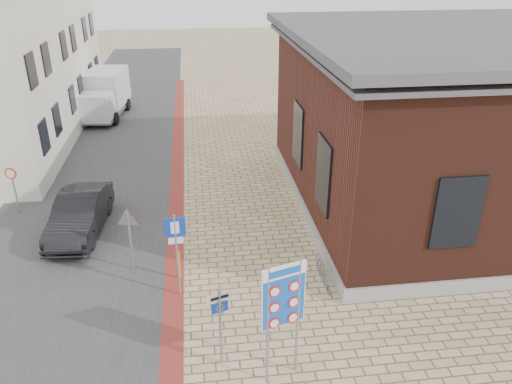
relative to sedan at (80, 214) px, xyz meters
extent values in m
plane|color=tan|center=(5.40, -6.28, -0.72)|extent=(120.00, 120.00, 0.00)
cube|color=#38383A|center=(-0.10, 8.72, -0.71)|extent=(7.00, 60.00, 0.02)
cube|color=maroon|center=(3.40, 3.72, -0.71)|extent=(0.60, 40.00, 0.02)
cube|color=gray|center=(14.40, 0.72, -0.47)|extent=(12.15, 12.15, 0.50)
cube|color=#461F16|center=(14.40, 0.72, 2.78)|extent=(12.00, 12.00, 6.00)
cube|color=#4C4B50|center=(14.40, 0.72, 5.93)|extent=(13.00, 13.00, 0.30)
cube|color=#4C4B50|center=(14.40, 0.72, 5.53)|extent=(12.70, 12.70, 0.15)
cube|color=black|center=(8.38, -2.28, 2.08)|extent=(0.12, 1.60, 2.40)
cube|color=black|center=(8.38, 1.72, 2.08)|extent=(0.12, 1.60, 2.40)
cube|color=black|center=(11.40, -5.30, 2.08)|extent=(1.40, 0.12, 2.20)
cube|color=black|center=(-2.08, 4.52, 1.48)|extent=(0.10, 1.10, 1.40)
cube|color=black|center=(-2.08, 6.92, 1.48)|extent=(0.10, 1.10, 1.40)
cube|color=black|center=(-2.08, 4.52, 4.28)|extent=(0.10, 1.10, 1.40)
cube|color=black|center=(-2.08, 6.92, 4.28)|extent=(0.10, 1.10, 1.40)
cube|color=silver|center=(-5.60, 11.72, 3.68)|extent=(7.00, 6.00, 8.80)
cube|color=black|center=(-2.08, 10.52, 1.48)|extent=(0.10, 1.10, 1.40)
cube|color=black|center=(-2.08, 12.92, 1.48)|extent=(0.10, 1.10, 1.40)
cube|color=black|center=(-2.08, 10.52, 4.28)|extent=(0.10, 1.10, 1.40)
cube|color=black|center=(-2.08, 12.92, 4.28)|extent=(0.10, 1.10, 1.40)
cube|color=silver|center=(-5.60, 17.72, 3.28)|extent=(7.00, 6.00, 8.00)
cube|color=black|center=(-2.08, 16.52, 1.48)|extent=(0.10, 1.10, 1.40)
cube|color=black|center=(-2.08, 18.92, 1.48)|extent=(0.10, 1.10, 1.40)
cube|color=black|center=(-2.08, 16.52, 4.28)|extent=(0.10, 1.10, 1.40)
cube|color=black|center=(-2.08, 18.92, 4.28)|extent=(0.10, 1.10, 1.40)
torus|color=slate|center=(8.05, -4.68, -0.44)|extent=(0.04, 0.60, 0.60)
torus|color=slate|center=(8.05, -4.38, -0.44)|extent=(0.04, 0.60, 0.60)
torus|color=slate|center=(8.05, -4.08, -0.44)|extent=(0.04, 0.60, 0.60)
torus|color=slate|center=(8.05, -3.78, -0.44)|extent=(0.04, 0.60, 0.60)
torus|color=slate|center=(8.05, -3.48, -0.44)|extent=(0.04, 0.60, 0.60)
cube|color=slate|center=(8.05, -4.08, -0.70)|extent=(0.08, 1.60, 0.04)
imported|color=black|center=(0.00, 0.00, 0.00)|extent=(1.87, 4.49, 1.44)
cube|color=slate|center=(-1.10, 14.30, -0.29)|extent=(2.66, 5.39, 0.24)
cube|color=silver|center=(-1.34, 12.50, 0.48)|extent=(2.20, 1.87, 1.53)
cube|color=black|center=(-1.43, 11.79, 0.76)|extent=(1.82, 0.31, 0.77)
cube|color=silver|center=(-0.99, 15.16, 0.95)|extent=(2.53, 3.69, 2.11)
cylinder|color=black|center=(-2.30, 12.91, -0.34)|extent=(0.34, 0.79, 0.77)
cylinder|color=black|center=(-0.30, 12.65, -0.34)|extent=(0.34, 0.79, 0.77)
cylinder|color=black|center=(-1.90, 15.95, -0.34)|extent=(0.34, 0.79, 0.77)
cylinder|color=black|center=(0.09, 15.69, -0.34)|extent=(0.34, 0.79, 0.77)
cylinder|color=gray|center=(5.70, -7.89, 0.88)|extent=(0.07, 0.07, 3.20)
cylinder|color=gray|center=(6.44, -7.66, 0.88)|extent=(0.07, 0.07, 3.20)
cube|color=white|center=(6.07, -7.78, 1.65)|extent=(1.06, 0.36, 1.64)
cube|color=blue|center=(6.07, -7.78, 1.65)|extent=(1.02, 0.36, 1.60)
cube|color=white|center=(6.07, -7.78, 2.31)|extent=(1.02, 0.36, 0.31)
cylinder|color=gray|center=(4.66, -7.18, 0.41)|extent=(0.07, 0.07, 2.27)
cube|color=silver|center=(4.66, -7.18, 1.30)|extent=(0.59, 0.23, 0.22)
cube|color=#0F38B7|center=(4.66, -7.18, 1.01)|extent=(0.41, 0.17, 0.28)
cylinder|color=gray|center=(3.60, -4.28, 0.63)|extent=(0.07, 0.07, 2.71)
cube|color=#0E31A8|center=(3.60, -4.28, 1.61)|extent=(0.60, 0.08, 0.60)
cube|color=white|center=(3.60, -4.28, 1.18)|extent=(0.44, 0.07, 0.20)
cylinder|color=gray|center=(2.11, -2.78, 0.35)|extent=(0.07, 0.07, 2.15)
cylinder|color=gray|center=(-2.69, 1.72, 0.26)|extent=(0.07, 0.07, 1.96)
cylinder|color=red|center=(-2.69, 1.72, 1.02)|extent=(0.46, 0.13, 0.46)
cylinder|color=orange|center=(3.60, -3.48, -0.22)|extent=(0.12, 0.12, 1.01)
camera|label=1|loc=(4.29, -16.64, 8.59)|focal=35.00mm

